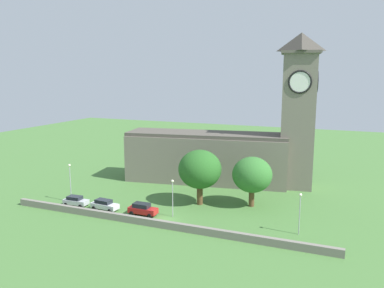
% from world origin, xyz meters
% --- Properties ---
extents(ground_plane, '(200.00, 200.00, 0.00)m').
position_xyz_m(ground_plane, '(0.00, 15.00, 0.00)').
color(ground_plane, '#477538').
extents(church, '(38.91, 14.05, 29.88)m').
position_xyz_m(church, '(3.04, 24.53, 7.95)').
color(church, slate).
rests_on(church, ground).
extents(quay_barrier, '(52.00, 0.70, 1.10)m').
position_xyz_m(quay_barrier, '(0.00, -2.75, 0.55)').
color(quay_barrier, gray).
rests_on(quay_barrier, ground).
extents(car_silver, '(4.38, 2.24, 1.64)m').
position_xyz_m(car_silver, '(-17.19, 0.49, 0.83)').
color(car_silver, silver).
rests_on(car_silver, ground).
extents(car_white, '(4.89, 2.30, 1.71)m').
position_xyz_m(car_white, '(-11.37, 0.59, 0.87)').
color(car_white, silver).
rests_on(car_white, ground).
extents(car_red, '(4.71, 2.14, 1.92)m').
position_xyz_m(car_red, '(-4.30, 0.84, 0.97)').
color(car_red, red).
rests_on(car_red, ground).
extents(streetlamp_west_end, '(0.44, 0.44, 6.82)m').
position_xyz_m(streetlamp_west_end, '(-19.17, 1.77, 4.57)').
color(streetlamp_west_end, '#9EA0A5').
rests_on(streetlamp_west_end, ground).
extents(streetlamp_west_mid, '(0.44, 0.44, 6.02)m').
position_xyz_m(streetlamp_west_mid, '(0.46, 2.01, 4.11)').
color(streetlamp_west_mid, '#9EA0A5').
rests_on(streetlamp_west_mid, ground).
extents(streetlamp_central, '(0.44, 0.44, 5.98)m').
position_xyz_m(streetlamp_central, '(19.79, 2.45, 4.08)').
color(streetlamp_central, '#9EA0A5').
rests_on(streetlamp_central, ground).
extents(tree_riverside_east, '(6.71, 6.71, 8.56)m').
position_xyz_m(tree_riverside_east, '(10.74, 11.62, 5.49)').
color(tree_riverside_east, brown).
rests_on(tree_riverside_east, ground).
extents(tree_by_tower, '(7.38, 7.38, 9.55)m').
position_xyz_m(tree_by_tower, '(2.23, 9.23, 6.18)').
color(tree_by_tower, brown).
rests_on(tree_by_tower, ground).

